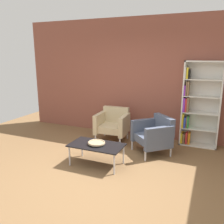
# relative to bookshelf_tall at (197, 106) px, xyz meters

# --- Properties ---
(ground_plane) EXTENTS (8.32, 8.32, 0.00)m
(ground_plane) POSITION_rel_bookshelf_tall_xyz_m (-1.36, -2.25, -0.90)
(ground_plane) COLOR brown
(brick_back_panel) EXTENTS (6.40, 0.12, 2.90)m
(brick_back_panel) POSITION_rel_bookshelf_tall_xyz_m (-1.36, 0.21, 0.55)
(brick_back_panel) COLOR brown
(brick_back_panel) RESTS_ON ground_plane
(bookshelf_tall) EXTENTS (0.80, 0.30, 1.90)m
(bookshelf_tall) POSITION_rel_bookshelf_tall_xyz_m (0.00, 0.00, 0.00)
(bookshelf_tall) COLOR silver
(bookshelf_tall) RESTS_ON ground_plane
(coffee_table_low) EXTENTS (1.00, 0.56, 0.40)m
(coffee_table_low) POSITION_rel_bookshelf_tall_xyz_m (-1.60, -1.79, -0.54)
(coffee_table_low) COLOR black
(coffee_table_low) RESTS_ON ground_plane
(decorative_bowl) EXTENTS (0.32, 0.32, 0.05)m
(decorative_bowl) POSITION_rel_bookshelf_tall_xyz_m (-1.60, -1.79, -0.47)
(decorative_bowl) COLOR tan
(decorative_bowl) RESTS_ON coffee_table_low
(armchair_by_bookshelf) EXTENTS (0.75, 0.69, 0.78)m
(armchair_by_bookshelf) POSITION_rel_bookshelf_tall_xyz_m (-1.84, -0.45, -0.49)
(armchair_by_bookshelf) COLOR #C6B289
(armchair_by_bookshelf) RESTS_ON ground_plane
(armchair_near_window) EXTENTS (0.95, 0.95, 0.78)m
(armchair_near_window) POSITION_rel_bookshelf_tall_xyz_m (-0.75, -0.82, -0.49)
(armchair_near_window) COLOR #4C566B
(armchair_near_window) RESTS_ON ground_plane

